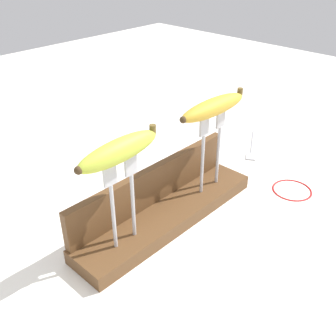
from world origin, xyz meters
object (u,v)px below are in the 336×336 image
(fork_stand_left, at_px, (122,195))
(banana_raised_left, at_px, (119,151))
(fork_stand_right, at_px, (211,145))
(wire_coil, at_px, (292,190))
(banana_raised_right, at_px, (214,107))
(fork_fallen_near, at_px, (252,148))

(fork_stand_left, height_order, banana_raised_left, banana_raised_left)
(fork_stand_right, relative_size, wire_coil, 1.88)
(fork_stand_right, bearing_deg, fork_stand_left, 180.00)
(banana_raised_right, distance_m, wire_coil, 0.30)
(wire_coil, bearing_deg, fork_stand_left, 162.85)
(banana_raised_right, xyz_separation_m, wire_coil, (0.16, -0.13, -0.22))
(wire_coil, bearing_deg, banana_raised_right, 141.66)
(fork_stand_left, distance_m, banana_raised_left, 0.09)
(banana_raised_left, height_order, banana_raised_right, same)
(banana_raised_left, xyz_separation_m, wire_coil, (0.41, -0.13, -0.22))
(banana_raised_left, bearing_deg, fork_stand_left, 2.26)
(fork_stand_left, distance_m, wire_coil, 0.45)
(fork_stand_right, relative_size, banana_raised_left, 0.99)
(fork_fallen_near, bearing_deg, banana_raised_right, -167.93)
(fork_fallen_near, xyz_separation_m, wire_coil, (-0.11, -0.19, -0.00))
(banana_raised_left, distance_m, banana_raised_right, 0.25)
(fork_stand_left, height_order, wire_coil, fork_stand_left)
(fork_stand_left, height_order, fork_stand_right, fork_stand_right)
(banana_raised_right, xyz_separation_m, fork_fallen_near, (0.27, 0.06, -0.22))
(banana_raised_right, height_order, fork_fallen_near, banana_raised_right)
(banana_raised_left, xyz_separation_m, banana_raised_right, (0.25, 0.00, 0.00))
(fork_fallen_near, relative_size, wire_coil, 1.78)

